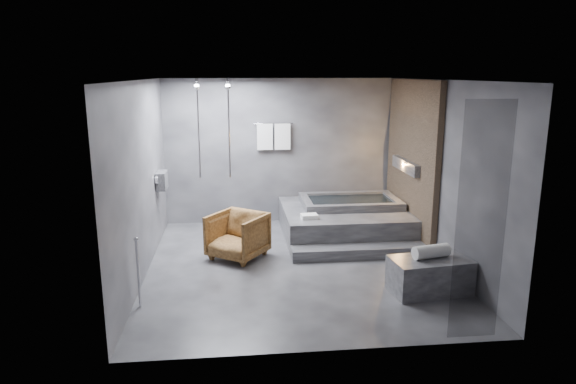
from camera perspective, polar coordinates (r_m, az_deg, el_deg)
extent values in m
plane|color=#2C2C2E|center=(7.99, 0.96, -8.17)|extent=(5.00, 5.00, 0.00)
cube|color=#49494B|center=(7.44, 1.04, 12.34)|extent=(4.50, 5.00, 0.04)
cube|color=#35353A|center=(10.04, -0.77, 4.53)|extent=(4.50, 0.04, 2.80)
cube|color=#35353A|center=(5.20, 4.41, -3.75)|extent=(4.50, 0.04, 2.80)
cube|color=#35353A|center=(7.65, -15.97, 1.29)|extent=(0.04, 5.00, 2.80)
cube|color=#35353A|center=(8.18, 16.85, 1.97)|extent=(0.04, 5.00, 2.80)
cube|color=#896D50|center=(9.30, 13.55, 3.47)|extent=(0.10, 2.40, 2.78)
cube|color=#FF9938|center=(9.29, 13.05, 2.86)|extent=(0.14, 1.20, 0.20)
cube|color=slate|center=(9.05, -13.84, 1.26)|extent=(0.16, 0.42, 0.30)
imported|color=beige|center=(8.96, -13.84, 0.85)|extent=(0.08, 0.08, 0.21)
imported|color=beige|center=(9.16, -13.67, 0.95)|extent=(0.07, 0.07, 0.15)
cylinder|color=silver|center=(9.49, -6.59, 6.99)|extent=(0.04, 0.04, 1.80)
cylinder|color=silver|center=(9.51, -9.93, 6.89)|extent=(0.04, 0.04, 1.80)
cylinder|color=silver|center=(9.90, -1.62, 7.61)|extent=(0.75, 0.02, 0.02)
cube|color=white|center=(9.90, -2.59, 6.15)|extent=(0.30, 0.06, 0.50)
cube|color=white|center=(9.92, -0.62, 6.18)|extent=(0.30, 0.06, 0.50)
cylinder|color=silver|center=(6.77, -16.30, -8.69)|extent=(0.04, 0.04, 0.90)
cube|color=black|center=(5.78, 20.64, -3.34)|extent=(0.55, 0.01, 2.60)
cube|color=#313033|center=(9.44, 6.22, -3.27)|extent=(2.20, 2.00, 0.50)
cube|color=#313033|center=(8.39, 7.91, -6.58)|extent=(2.20, 0.36, 0.18)
cube|color=#333335|center=(7.27, 15.46, -8.91)|extent=(1.11, 0.69, 0.47)
imported|color=#462A11|center=(8.25, -5.63, -4.84)|extent=(1.11, 1.11, 0.73)
cylinder|color=silver|center=(7.19, 15.62, -6.38)|extent=(0.53, 0.29, 0.18)
cube|color=white|center=(8.67, 2.38, -2.72)|extent=(0.29, 0.22, 0.07)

